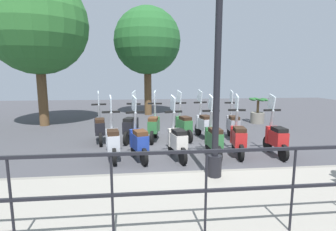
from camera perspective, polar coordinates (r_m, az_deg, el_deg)
ground_plane at (r=7.39m, az=4.05°, el=-7.08°), size 28.00×28.00×0.00m
promenade_walkway at (r=4.50m, az=11.50°, el=-17.29°), size 2.20×20.00×0.15m
fence_railing at (r=3.28m, az=17.60°, el=-12.37°), size 0.04×16.03×1.07m
lamp_post_near at (r=4.79m, az=10.65°, el=8.33°), size 0.26×0.90×4.21m
tree_large at (r=11.57m, az=-26.60°, el=17.32°), size 3.80×3.80×5.81m
tree_distant at (r=13.22m, az=-4.53°, el=15.81°), size 3.23×3.23×5.24m
potted_palm at (r=11.53m, az=18.92°, el=0.60°), size 1.06×0.66×1.05m
scooter_near_0 at (r=7.12m, az=22.42°, el=-4.39°), size 1.23×0.44×1.54m
scooter_near_1 at (r=6.83m, az=15.00°, el=-4.56°), size 1.23×0.47×1.54m
scooter_near_2 at (r=6.57m, az=9.87°, el=-4.92°), size 1.23×0.44×1.54m
scooter_near_3 at (r=6.33m, az=1.97°, el=-5.34°), size 1.22×0.49×1.54m
scooter_near_4 at (r=6.29m, az=-6.41°, el=-5.47°), size 1.20×0.54×1.54m
scooter_near_5 at (r=6.42m, az=-11.95°, el=-5.31°), size 1.23×0.47×1.54m
scooter_far_0 at (r=8.50m, az=13.93°, el=-1.83°), size 1.23×0.44×1.54m
scooter_far_1 at (r=8.45m, az=7.72°, el=-1.72°), size 1.22×0.48×1.54m
scooter_far_2 at (r=8.18m, az=3.34°, el=-2.01°), size 1.20×0.53×1.54m
scooter_far_3 at (r=8.05m, az=-3.10°, el=-2.19°), size 1.22×0.48×1.54m
scooter_far_4 at (r=8.02m, az=-8.05°, el=-2.30°), size 1.20×0.55×1.54m
scooter_far_5 at (r=8.08m, az=-14.62°, el=-2.43°), size 1.23×0.47×1.54m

